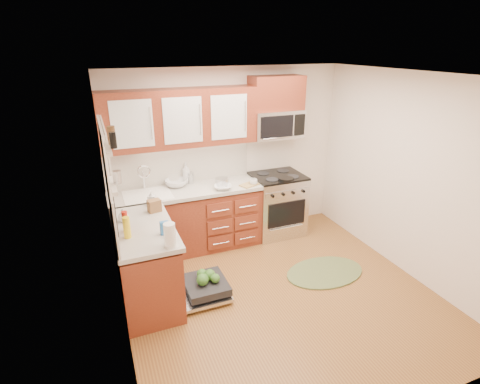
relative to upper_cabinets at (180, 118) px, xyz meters
name	(u,v)px	position (x,y,z in m)	size (l,w,h in m)	color
floor	(279,293)	(0.73, -1.57, -1.88)	(3.50, 3.50, 0.00)	brown
ceiling	(289,76)	(0.73, -1.57, 0.62)	(3.50, 3.50, 0.00)	white
wall_back	(228,155)	(0.73, 0.18, -0.62)	(3.50, 0.04, 2.50)	silver
wall_front	(407,290)	(0.73, -3.33, -0.62)	(3.50, 0.04, 2.50)	silver
wall_left	(113,225)	(-1.02, -1.57, -0.62)	(0.04, 3.50, 2.50)	silver
wall_right	(409,177)	(2.48, -1.57, -0.62)	(0.04, 3.50, 2.50)	silver
base_cabinet_back	(188,222)	(0.00, -0.12, -1.45)	(2.05, 0.60, 0.85)	#5B2014
base_cabinet_left	(146,266)	(-0.72, -1.05, -1.45)	(0.60, 1.25, 0.85)	#5B2014
countertop_back	(186,191)	(0.00, -0.14, -0.97)	(2.07, 0.64, 0.05)	#BBB7AB
countertop_left	(143,228)	(-0.71, -1.05, -0.97)	(0.64, 1.27, 0.05)	#BBB7AB
backsplash_back	(180,163)	(0.00, 0.16, -0.67)	(2.05, 0.02, 0.57)	beige
backsplash_left	(111,207)	(-1.01, -1.05, -0.67)	(0.02, 1.25, 0.57)	beige
upper_cabinets	(180,118)	(0.00, 0.00, 0.00)	(2.05, 0.35, 0.75)	#5B2014
cabinet_over_mw	(276,93)	(1.41, 0.00, 0.26)	(0.76, 0.35, 0.47)	#5B2014
range	(277,204)	(1.41, -0.15, -1.40)	(0.76, 0.64, 0.95)	silver
microwave	(276,124)	(1.41, -0.02, -0.18)	(0.76, 0.38, 0.40)	silver
sink	(148,204)	(-0.52, -0.16, -1.07)	(0.62, 0.50, 0.26)	white
dishwasher	(203,289)	(-0.13, -1.27, -1.77)	(0.70, 0.60, 0.20)	silver
window	(107,176)	(-1.01, -1.07, -0.32)	(0.03, 1.05, 1.05)	white
window_blind	(105,144)	(-0.98, -1.07, 0.00)	(0.02, 0.96, 0.40)	white
shelf_upper	(108,148)	(-0.99, -1.92, 0.17)	(0.04, 0.40, 0.03)	white
shelf_lower	(113,185)	(-0.99, -1.92, -0.12)	(0.04, 0.40, 0.03)	white
rug	(325,272)	(1.48, -1.41, -1.86)	(1.06, 0.69, 0.02)	#617341
skillet	(286,179)	(1.41, -0.40, -0.90)	(0.22, 0.22, 0.04)	black
stock_pot	(222,182)	(0.50, -0.20, -0.89)	(0.19, 0.19, 0.11)	silver
cutting_board	(249,185)	(0.86, -0.32, -0.94)	(0.26, 0.17, 0.02)	#A7864C
canister	(190,178)	(0.12, 0.07, -0.87)	(0.10, 0.10, 0.16)	silver
paper_towel_roll	(170,235)	(-0.52, -1.59, -0.83)	(0.11, 0.11, 0.25)	white
mustard_bottle	(127,228)	(-0.90, -1.25, -0.84)	(0.07, 0.07, 0.23)	yellow
red_bottle	(125,222)	(-0.90, -1.11, -0.83)	(0.06, 0.06, 0.23)	red
wooden_box	(154,206)	(-0.52, -0.71, -0.88)	(0.15, 0.10, 0.15)	brown
blue_carton	(165,228)	(-0.52, -1.32, -0.88)	(0.09, 0.05, 0.14)	#2462AB
bowl_a	(223,187)	(0.47, -0.32, -0.92)	(0.24, 0.24, 0.06)	#999999
bowl_b	(176,183)	(-0.10, 0.03, -0.90)	(0.31, 0.31, 0.10)	#999999
cup	(253,182)	(0.93, -0.32, -0.91)	(0.11, 0.11, 0.09)	#999999
soap_bottle_a	(186,173)	(0.07, 0.10, -0.80)	(0.11, 0.12, 0.30)	#999999
soap_bottle_b	(152,198)	(-0.52, -0.52, -0.85)	(0.09, 0.09, 0.20)	#999999
soap_bottle_c	(123,215)	(-0.90, -0.85, -0.87)	(0.12, 0.12, 0.15)	#999999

